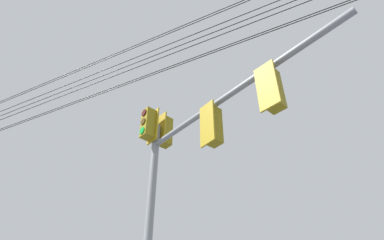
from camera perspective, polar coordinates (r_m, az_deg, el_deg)
name	(u,v)px	position (r m, az deg, el deg)	size (l,w,h in m)	color
signal_mast_assembly	(182,159)	(7.39, -1.73, -6.91)	(2.50, 5.53, 7.15)	gray
overhead_wire_span	(192,40)	(10.71, 0.01, 14.04)	(0.65, 24.25, 2.16)	black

